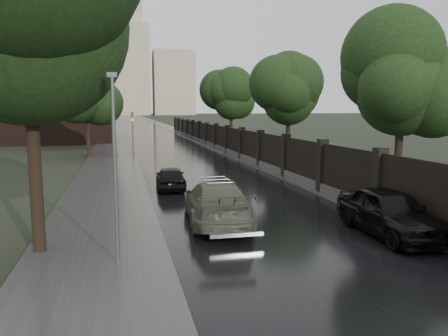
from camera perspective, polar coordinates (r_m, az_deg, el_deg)
ground at (r=12.06m, az=13.67°, el=-12.87°), size 800.00×800.00×0.00m
road at (r=200.13m, az=-11.92°, el=6.36°), size 8.00×420.00×0.02m
sidewalk_left at (r=200.06m, az=-13.65°, el=6.32°), size 4.00×420.00×0.16m
verge_right at (r=200.35m, az=-10.34°, el=6.41°), size 3.00×420.00×0.08m
fence_right at (r=43.29m, az=-0.18°, el=3.50°), size 0.45×75.72×2.70m
tree_left_near at (r=13.42m, az=-24.38°, el=16.58°), size 5.44×5.44×9.16m
tree_left_far at (r=40.13m, az=-17.51°, el=8.86°), size 4.25×4.25×7.39m
tree_right_a at (r=22.08m, az=22.18°, el=9.11°), size 4.08×4.08×7.01m
tree_right_b at (r=34.47m, az=8.44°, el=8.89°), size 4.08×4.08×7.01m
tree_right_c at (r=51.62m, az=0.94°, el=8.55°), size 4.08×4.08×7.01m
lamp_post at (r=11.62m, az=-14.05°, el=-0.06°), size 0.25×0.12×5.11m
traffic_light at (r=35.07m, az=-11.84°, el=4.62°), size 0.16×0.32×4.00m
brick_building at (r=63.59m, az=-25.48°, el=12.22°), size 24.00×18.00×20.00m
stalinist_tower at (r=311.94m, az=-12.68°, el=13.83°), size 92.00×30.00×159.00m
volga_sedan at (r=16.24m, az=-1.01°, el=-4.43°), size 2.58×5.52×1.56m
hatchback_left at (r=23.03m, az=-6.99°, el=-1.26°), size 1.66×3.73×1.25m
car_right_near at (r=15.58m, az=20.82°, el=-5.40°), size 1.97×4.72×1.59m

